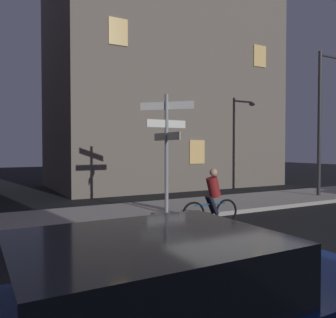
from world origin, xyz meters
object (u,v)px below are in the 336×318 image
object	(u,v)px
street_lamp	(323,111)
cyclist	(212,199)
signpost	(167,141)
car_near_right	(166,312)

from	to	relation	value
street_lamp	cyclist	distance (m)	8.36
signpost	street_lamp	xyz separation A→B (m)	(8.03, 0.49, 1.41)
car_near_right	street_lamp	bearing A→B (deg)	32.18
street_lamp	cyclist	size ratio (longest dim) A/B	3.42
street_lamp	car_near_right	bearing A→B (deg)	-147.82
signpost	car_near_right	size ratio (longest dim) A/B	0.80
street_lamp	signpost	bearing A→B (deg)	-176.52
signpost	car_near_right	xyz separation A→B (m)	(-3.88, -7.01, -1.63)
car_near_right	cyclist	xyz separation A→B (m)	(4.43, 5.36, -0.02)
street_lamp	cyclist	xyz separation A→B (m)	(-7.49, -2.13, -3.05)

